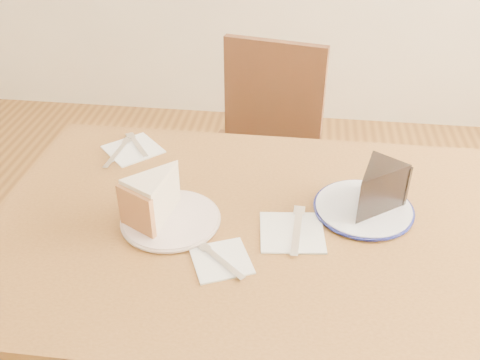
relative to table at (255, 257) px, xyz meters
name	(u,v)px	position (x,y,z in m)	size (l,w,h in m)	color
table	(255,257)	(0.00, 0.00, 0.00)	(1.20, 0.80, 0.75)	#4E3015
chair_far	(261,158)	(-0.05, 0.70, -0.16)	(0.51, 0.51, 0.88)	#321B0F
plate_cream	(171,220)	(-0.19, -0.02, 0.10)	(0.21, 0.21, 0.01)	silver
plate_navy	(363,208)	(0.24, 0.08, 0.10)	(0.22, 0.22, 0.01)	white
carrot_cake	(159,196)	(-0.21, -0.01, 0.16)	(0.09, 0.13, 0.10)	beige
chocolate_cake	(373,193)	(0.25, 0.07, 0.16)	(0.09, 0.13, 0.10)	black
napkin_cream	(221,260)	(-0.06, -0.13, 0.10)	(0.11, 0.11, 0.00)	white
napkin_navy	(292,232)	(0.08, -0.02, 0.10)	(0.14, 0.14, 0.00)	white
napkin_spare	(133,149)	(-0.37, 0.28, 0.10)	(0.13, 0.13, 0.00)	white
fork_cream	(221,261)	(-0.06, -0.14, 0.10)	(0.01, 0.14, 0.00)	silver
knife_navy	(297,230)	(0.09, -0.02, 0.10)	(0.02, 0.17, 0.00)	silver
fork_spare	(137,145)	(-0.36, 0.29, 0.10)	(0.01, 0.14, 0.00)	silver
knife_spare	(118,153)	(-0.40, 0.25, 0.10)	(0.01, 0.16, 0.00)	silver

